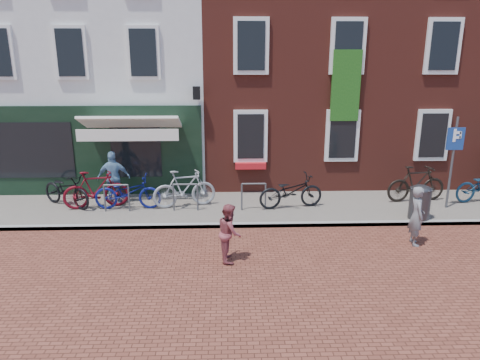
{
  "coord_description": "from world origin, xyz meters",
  "views": [
    {
      "loc": [
        -0.31,
        -10.94,
        4.39
      ],
      "look_at": [
        0.09,
        0.86,
        1.11
      ],
      "focal_mm": 32.45,
      "sensor_mm": 36.0,
      "label": 1
    }
  ],
  "objects_px": {
    "bicycle_5": "(416,184)",
    "bicycle_0": "(66,190)",
    "bicycle_2": "(128,192)",
    "bicycle_4": "(291,191)",
    "litter_bin": "(420,200)",
    "cafe_person": "(114,178)",
    "boy": "(229,232)",
    "parking_sign": "(454,151)",
    "bicycle_3": "(184,189)",
    "woman": "(417,216)",
    "bicycle_1": "(96,190)"
  },
  "relations": [
    {
      "from": "bicycle_5",
      "to": "bicycle_0",
      "type": "bearing_deg",
      "value": 83.93
    },
    {
      "from": "bicycle_2",
      "to": "bicycle_4",
      "type": "height_order",
      "value": "same"
    },
    {
      "from": "litter_bin",
      "to": "cafe_person",
      "type": "height_order",
      "value": "cafe_person"
    },
    {
      "from": "boy",
      "to": "cafe_person",
      "type": "bearing_deg",
      "value": 38.04
    },
    {
      "from": "parking_sign",
      "to": "cafe_person",
      "type": "xyz_separation_m",
      "value": [
        -10.05,
        0.73,
        -0.9
      ]
    },
    {
      "from": "parking_sign",
      "to": "bicycle_5",
      "type": "xyz_separation_m",
      "value": [
        -0.7,
        0.64,
        -1.16
      ]
    },
    {
      "from": "bicycle_3",
      "to": "boy",
      "type": "bearing_deg",
      "value": -173.4
    },
    {
      "from": "bicycle_4",
      "to": "bicycle_3",
      "type": "bearing_deg",
      "value": 75.58
    },
    {
      "from": "woman",
      "to": "cafe_person",
      "type": "xyz_separation_m",
      "value": [
        -8.05,
        3.11,
        0.19
      ]
    },
    {
      "from": "bicycle_1",
      "to": "cafe_person",
      "type": "bearing_deg",
      "value": -63.0
    },
    {
      "from": "parking_sign",
      "to": "bicycle_1",
      "type": "xyz_separation_m",
      "value": [
        -10.5,
        0.34,
        -1.16
      ]
    },
    {
      "from": "parking_sign",
      "to": "bicycle_4",
      "type": "distance_m",
      "value": 4.85
    },
    {
      "from": "parking_sign",
      "to": "bicycle_1",
      "type": "bearing_deg",
      "value": 178.15
    },
    {
      "from": "parking_sign",
      "to": "woman",
      "type": "height_order",
      "value": "parking_sign"
    },
    {
      "from": "bicycle_3",
      "to": "bicycle_0",
      "type": "bearing_deg",
      "value": 73.06
    },
    {
      "from": "boy",
      "to": "cafe_person",
      "type": "height_order",
      "value": "cafe_person"
    },
    {
      "from": "bicycle_1",
      "to": "boy",
      "type": "bearing_deg",
      "value": -144.97
    },
    {
      "from": "cafe_person",
      "to": "bicycle_0",
      "type": "xyz_separation_m",
      "value": [
        -1.39,
        -0.2,
        -0.31
      ]
    },
    {
      "from": "bicycle_0",
      "to": "bicycle_5",
      "type": "relative_size",
      "value": 1.03
    },
    {
      "from": "cafe_person",
      "to": "bicycle_3",
      "type": "height_order",
      "value": "cafe_person"
    },
    {
      "from": "parking_sign",
      "to": "cafe_person",
      "type": "distance_m",
      "value": 10.11
    },
    {
      "from": "boy",
      "to": "bicycle_1",
      "type": "xyz_separation_m",
      "value": [
        -3.94,
        3.44,
        0.0
      ]
    },
    {
      "from": "cafe_person",
      "to": "bicycle_1",
      "type": "xyz_separation_m",
      "value": [
        -0.45,
        -0.39,
        -0.26
      ]
    },
    {
      "from": "bicycle_0",
      "to": "bicycle_4",
      "type": "relative_size",
      "value": 1.0
    },
    {
      "from": "cafe_person",
      "to": "bicycle_0",
      "type": "bearing_deg",
      "value": 1.97
    },
    {
      "from": "bicycle_1",
      "to": "bicycle_0",
      "type": "bearing_deg",
      "value": 64.88
    },
    {
      "from": "bicycle_5",
      "to": "bicycle_2",
      "type": "bearing_deg",
      "value": 85.92
    },
    {
      "from": "boy",
      "to": "woman",
      "type": "bearing_deg",
      "value": -85.34
    },
    {
      "from": "litter_bin",
      "to": "bicycle_3",
      "type": "distance_m",
      "value": 6.75
    },
    {
      "from": "bicycle_1",
      "to": "bicycle_4",
      "type": "relative_size",
      "value": 0.97
    },
    {
      "from": "bicycle_2",
      "to": "bicycle_1",
      "type": "bearing_deg",
      "value": 83.59
    },
    {
      "from": "woman",
      "to": "bicycle_5",
      "type": "distance_m",
      "value": 3.3
    },
    {
      "from": "litter_bin",
      "to": "bicycle_2",
      "type": "distance_m",
      "value": 8.37
    },
    {
      "from": "bicycle_1",
      "to": "bicycle_2",
      "type": "relative_size",
      "value": 0.97
    },
    {
      "from": "boy",
      "to": "bicycle_0",
      "type": "relative_size",
      "value": 0.68
    },
    {
      "from": "bicycle_1",
      "to": "bicycle_5",
      "type": "xyz_separation_m",
      "value": [
        9.8,
        0.3,
        0.0
      ]
    },
    {
      "from": "bicycle_2",
      "to": "bicycle_4",
      "type": "distance_m",
      "value": 4.85
    },
    {
      "from": "litter_bin",
      "to": "bicycle_4",
      "type": "xyz_separation_m",
      "value": [
        -3.45,
        1.05,
        -0.02
      ]
    },
    {
      "from": "bicycle_0",
      "to": "bicycle_5",
      "type": "xyz_separation_m",
      "value": [
        10.74,
        0.12,
        0.06
      ]
    },
    {
      "from": "boy",
      "to": "bicycle_3",
      "type": "relative_size",
      "value": 0.7
    },
    {
      "from": "woman",
      "to": "cafe_person",
      "type": "height_order",
      "value": "cafe_person"
    },
    {
      "from": "bicycle_1",
      "to": "bicycle_3",
      "type": "relative_size",
      "value": 1.0
    },
    {
      "from": "litter_bin",
      "to": "bicycle_3",
      "type": "height_order",
      "value": "bicycle_3"
    },
    {
      "from": "bicycle_1",
      "to": "bicycle_4",
      "type": "distance_m",
      "value": 5.81
    },
    {
      "from": "cafe_person",
      "to": "woman",
      "type": "bearing_deg",
      "value": 152.49
    },
    {
      "from": "litter_bin",
      "to": "bicycle_5",
      "type": "relative_size",
      "value": 0.55
    },
    {
      "from": "bicycle_0",
      "to": "bicycle_2",
      "type": "distance_m",
      "value": 1.92
    },
    {
      "from": "boy",
      "to": "cafe_person",
      "type": "xyz_separation_m",
      "value": [
        -3.49,
        3.83,
        0.26
      ]
    },
    {
      "from": "litter_bin",
      "to": "boy",
      "type": "relative_size",
      "value": 0.78
    },
    {
      "from": "parking_sign",
      "to": "bicycle_1",
      "type": "height_order",
      "value": "parking_sign"
    }
  ]
}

